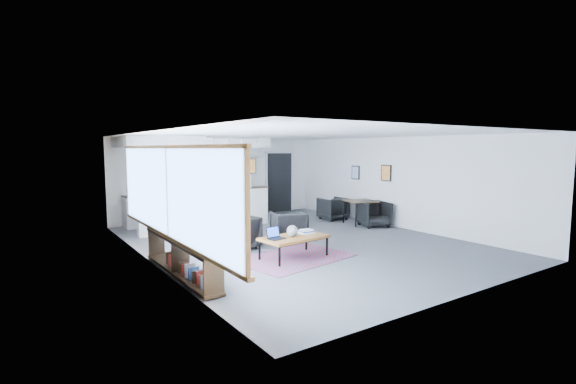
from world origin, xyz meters
TOP-DOWN VIEW (x-y plane):
  - room at (0.00, 0.00)m, footprint 7.02×9.02m
  - window at (-3.46, -0.90)m, footprint 0.10×5.95m
  - console at (-3.30, -1.05)m, footprint 0.35×3.00m
  - kitchenette at (-1.20, 3.71)m, footprint 4.20×1.96m
  - doorway at (2.30, 4.42)m, footprint 1.10×0.12m
  - track_light at (-0.59, 2.20)m, footprint 1.60×0.07m
  - wall_art_lower at (3.47, 0.40)m, footprint 0.03×0.38m
  - wall_art_upper at (3.47, 1.70)m, footprint 0.03×0.34m
  - kilim_rug at (-0.94, -1.19)m, footprint 2.56×1.96m
  - coffee_table at (-0.94, -1.19)m, footprint 1.48×0.90m
  - laptop at (-1.38, -1.14)m, footprint 0.36×0.31m
  - ceramic_pot at (-0.99, -1.19)m, footprint 0.24×0.24m
  - book_stack at (-0.56, -1.10)m, footprint 0.31×0.26m
  - coaster at (-0.90, -1.36)m, footprint 0.10×0.10m
  - armchair_left at (-1.56, 0.18)m, footprint 0.91×0.86m
  - armchair_right at (-0.10, 0.26)m, footprint 0.96×0.93m
  - floor_lamp at (-0.84, 1.26)m, footprint 0.54×0.54m
  - dining_table at (2.94, 0.89)m, footprint 1.02×1.02m
  - dining_chair_near at (3.00, 0.39)m, footprint 0.84×0.81m
  - dining_chair_far at (2.78, 1.99)m, footprint 0.67×0.63m
  - microwave at (-0.07, 4.15)m, footprint 0.58×0.36m

SIDE VIEW (x-z plane):
  - kilim_rug at x=-0.94m, z-range 0.00..0.01m
  - console at x=-3.30m, z-range -0.07..0.73m
  - dining_chair_far at x=2.78m, z-range 0.00..0.67m
  - dining_chair_near at x=3.00m, z-range 0.00..0.69m
  - armchair_right at x=-0.10m, z-range 0.00..0.80m
  - armchair_left at x=-1.56m, z-range 0.00..0.83m
  - coffee_table at x=-0.94m, z-range 0.19..0.65m
  - coaster at x=-0.90m, z-range 0.46..0.46m
  - book_stack at x=-0.56m, z-range 0.46..0.55m
  - laptop at x=-1.38m, z-range 0.41..0.64m
  - ceramic_pot at x=-0.99m, z-range 0.46..0.70m
  - dining_table at x=2.94m, z-range 0.30..1.01m
  - doorway at x=2.30m, z-range 0.00..2.15m
  - microwave at x=-0.07m, z-range 0.93..1.31m
  - room at x=0.00m, z-range -0.01..2.61m
  - floor_lamp at x=-0.84m, z-range 0.58..2.15m
  - kitchenette at x=-1.20m, z-range 0.08..2.68m
  - window at x=-3.46m, z-range 0.63..2.29m
  - wall_art_upper at x=3.47m, z-range 1.28..1.72m
  - wall_art_lower at x=3.47m, z-range 1.31..1.79m
  - track_light at x=-0.59m, z-range 2.45..2.60m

